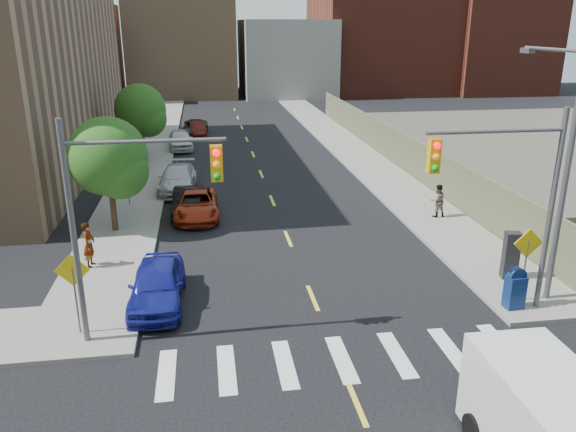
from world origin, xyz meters
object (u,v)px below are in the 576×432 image
object	(u,v)px
parked_car_grey	(195,127)
mailbox	(515,288)
parked_car_blue	(157,284)
pedestrian_east	(438,201)
parked_car_black	(187,202)
pedestrian_west	(89,244)
payphone	(511,255)
parked_car_maroon	(197,129)
parked_car_red	(196,204)
parked_car_white	(180,140)
parked_car_silver	(177,179)

from	to	relation	value
parked_car_grey	mailbox	size ratio (longest dim) A/B	3.12
parked_car_blue	parked_car_grey	bearing A→B (deg)	89.56
parked_car_grey	pedestrian_east	xyz separation A→B (m)	(12.27, -25.28, 0.34)
parked_car_black	pedestrian_west	world-z (taller)	pedestrian_west
parked_car_blue	payphone	distance (m)	13.22
parked_car_maroon	pedestrian_west	size ratio (longest dim) A/B	2.06
parked_car_red	mailbox	size ratio (longest dim) A/B	3.22
parked_car_maroon	parked_car_white	bearing A→B (deg)	-107.87
pedestrian_east	pedestrian_west	bearing A→B (deg)	6.83
parked_car_maroon	pedestrian_west	distance (m)	28.80
parked_car_white	payphone	size ratio (longest dim) A/B	2.45
pedestrian_east	parked_car_grey	bearing A→B (deg)	-70.45
parked_car_blue	parked_car_silver	size ratio (longest dim) A/B	0.89
parked_car_silver	parked_car_black	bearing A→B (deg)	-78.04
parked_car_maroon	mailbox	xyz separation A→B (m)	(10.83, -34.31, 0.25)
parked_car_red	parked_car_grey	xyz separation A→B (m)	(-0.21, 23.10, -0.02)
payphone	pedestrian_east	size ratio (longest dim) A/B	1.10
parked_car_blue	parked_car_red	world-z (taller)	parked_car_blue
payphone	parked_car_grey	bearing A→B (deg)	121.57
pedestrian_west	parked_car_grey	bearing A→B (deg)	-1.01
parked_car_black	pedestrian_east	xyz separation A→B (m)	(12.52, -2.73, 0.33)
parked_car_white	pedestrian_west	size ratio (longest dim) A/B	2.44
mailbox	parked_car_maroon	bearing A→B (deg)	103.14
parked_car_blue	parked_car_red	xyz separation A→B (m)	(1.30, 9.42, -0.10)
mailbox	payphone	bearing A→B (deg)	60.16
parked_car_white	payphone	distance (m)	29.56
parked_car_grey	pedestrian_east	bearing A→B (deg)	-61.68
parked_car_white	parked_car_maroon	bearing A→B (deg)	72.60
parked_car_red	parked_car_white	distance (m)	16.98
pedestrian_west	parked_car_red	bearing A→B (deg)	-28.19
parked_car_red	payphone	xyz separation A→B (m)	(11.92, -9.51, 0.40)
parked_car_blue	payphone	size ratio (longest dim) A/B	2.43
parked_car_maroon	parked_car_grey	size ratio (longest dim) A/B	0.82
parked_car_black	payphone	xyz separation A→B (m)	(12.37, -10.07, 0.41)
mailbox	parked_car_blue	bearing A→B (deg)	164.56
parked_car_blue	parked_car_white	size ratio (longest dim) A/B	0.99
parked_car_maroon	mailbox	distance (m)	35.98
parked_car_black	parked_car_maroon	size ratio (longest dim) A/B	1.06
parked_car_black	parked_car_silver	size ratio (longest dim) A/B	0.80
parked_car_grey	pedestrian_west	bearing A→B (deg)	-95.36
parked_car_blue	parked_car_red	distance (m)	9.51
parked_car_red	mailbox	distance (m)	16.01
parked_car_white	mailbox	size ratio (longest dim) A/B	3.03
parked_car_black	parked_car_maroon	xyz separation A→B (m)	(0.45, 21.96, -0.03)
parked_car_maroon	pedestrian_east	distance (m)	27.48
parked_car_red	parked_car_silver	bearing A→B (deg)	101.76
parked_car_white	pedestrian_east	xyz separation A→B (m)	(13.37, -19.10, 0.22)
parked_car_white	parked_car_maroon	distance (m)	5.74
parked_car_maroon	pedestrian_east	size ratio (longest dim) A/B	2.27
mailbox	pedestrian_east	world-z (taller)	pedestrian_east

